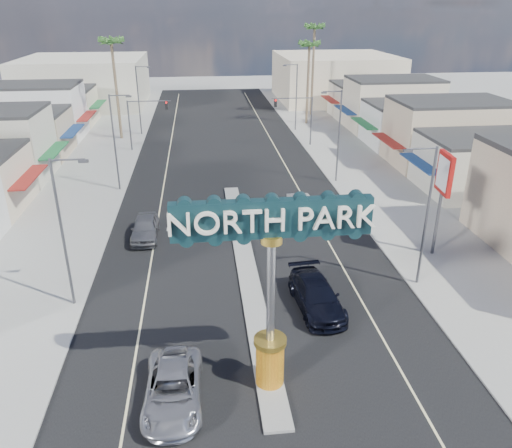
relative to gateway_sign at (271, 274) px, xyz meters
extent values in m
plane|color=gray|center=(0.00, 28.02, -5.93)|extent=(160.00, 160.00, 0.00)
cube|color=black|center=(0.00, 28.02, -5.92)|extent=(20.00, 120.00, 0.01)
cube|color=gray|center=(0.00, 12.02, -5.85)|extent=(1.30, 30.00, 0.16)
cube|color=gray|center=(-14.00, 28.02, -5.87)|extent=(8.00, 120.00, 0.12)
cube|color=gray|center=(14.00, 28.02, -5.87)|extent=(8.00, 120.00, 0.12)
cube|color=beige|center=(-24.00, 41.02, -2.93)|extent=(12.00, 42.00, 6.00)
cube|color=#B7B29E|center=(24.00, 41.02, -2.93)|extent=(12.00, 42.00, 6.00)
cube|color=#B7B29E|center=(-22.00, 73.02, -1.93)|extent=(20.00, 20.00, 8.00)
cube|color=beige|center=(22.00, 73.02, -1.93)|extent=(20.00, 20.00, 8.00)
cylinder|color=#B6510E|center=(0.00, 0.02, -4.67)|extent=(1.30, 1.30, 2.20)
cylinder|color=gold|center=(0.00, 0.02, -3.44)|extent=(1.50, 1.50, 0.25)
cylinder|color=#B7B7BC|center=(0.00, 0.02, -0.92)|extent=(0.36, 0.36, 4.80)
cylinder|color=gold|center=(0.00, 0.02, 1.66)|extent=(0.90, 0.90, 0.35)
cube|color=black|center=(0.00, 0.02, 2.58)|extent=(8.20, 0.50, 1.60)
cylinder|color=#47474C|center=(-11.00, 42.02, -2.93)|extent=(0.18, 0.18, 6.00)
cylinder|color=#47474C|center=(-8.50, 42.02, -0.03)|extent=(5.00, 0.12, 0.12)
cube|color=black|center=(-6.50, 42.02, -0.53)|extent=(0.32, 0.32, 1.00)
sphere|color=red|center=(-6.50, 41.84, -0.21)|extent=(0.22, 0.22, 0.22)
cylinder|color=#47474C|center=(11.00, 42.02, -2.93)|extent=(0.18, 0.18, 6.00)
cylinder|color=#47474C|center=(8.50, 42.02, -0.03)|extent=(5.00, 0.12, 0.12)
cube|color=black|center=(6.50, 42.02, -0.53)|extent=(0.32, 0.32, 1.00)
sphere|color=red|center=(6.50, 41.84, -0.21)|extent=(0.22, 0.22, 0.22)
cylinder|color=#47474C|center=(-10.60, 8.02, -1.43)|extent=(0.16, 0.16, 9.00)
cylinder|color=#47474C|center=(-9.70, 8.02, 2.97)|extent=(1.80, 0.10, 0.10)
cube|color=#47474C|center=(-8.90, 8.02, 2.87)|extent=(0.50, 0.22, 0.15)
cylinder|color=#47474C|center=(-10.60, 28.02, -1.43)|extent=(0.16, 0.16, 9.00)
cylinder|color=#47474C|center=(-9.70, 28.02, 2.97)|extent=(1.80, 0.10, 0.10)
cube|color=#47474C|center=(-8.90, 28.02, 2.87)|extent=(0.50, 0.22, 0.15)
cylinder|color=#47474C|center=(-10.60, 50.02, -1.43)|extent=(0.16, 0.16, 9.00)
cylinder|color=#47474C|center=(-9.70, 50.02, 2.97)|extent=(1.80, 0.10, 0.10)
cube|color=#47474C|center=(-8.90, 50.02, 2.87)|extent=(0.50, 0.22, 0.15)
cylinder|color=#47474C|center=(10.60, 8.02, -1.43)|extent=(0.16, 0.16, 9.00)
cylinder|color=#47474C|center=(9.70, 8.02, 2.97)|extent=(1.80, 0.10, 0.10)
cube|color=#47474C|center=(8.90, 8.02, 2.87)|extent=(0.50, 0.22, 0.15)
cylinder|color=#47474C|center=(10.60, 28.02, -1.43)|extent=(0.16, 0.16, 9.00)
cylinder|color=#47474C|center=(9.70, 28.02, 2.97)|extent=(1.80, 0.10, 0.10)
cube|color=#47474C|center=(8.90, 28.02, 2.87)|extent=(0.50, 0.22, 0.15)
cylinder|color=#47474C|center=(10.60, 50.02, -1.43)|extent=(0.16, 0.16, 9.00)
cylinder|color=#47474C|center=(9.70, 50.02, 2.97)|extent=(1.80, 0.10, 0.10)
cube|color=#47474C|center=(8.90, 50.02, 2.87)|extent=(0.50, 0.22, 0.15)
cylinder|color=brown|center=(-13.00, 48.02, 0.07)|extent=(0.36, 0.36, 12.00)
cylinder|color=brown|center=(13.00, 54.02, -0.43)|extent=(0.36, 0.36, 11.00)
cylinder|color=brown|center=(15.00, 60.02, 0.57)|extent=(0.36, 0.36, 13.00)
imported|color=#A8A7AC|center=(-4.42, -0.63, -5.17)|extent=(2.62, 5.52, 1.52)
imported|color=black|center=(3.59, 6.09, -5.09)|extent=(2.80, 5.92, 1.67)
imported|color=slate|center=(-7.19, 16.93, -5.10)|extent=(1.97, 4.88, 1.66)
imported|color=white|center=(5.50, 20.16, -5.17)|extent=(1.84, 4.66, 1.51)
cylinder|color=#47474C|center=(13.33, 11.80, -3.52)|extent=(0.23, 0.23, 4.57)
cube|color=#9C100E|center=(13.33, 11.80, 0.14)|extent=(0.51, 2.30, 2.74)
cube|color=white|center=(13.17, 11.82, 0.14)|extent=(0.20, 1.82, 2.17)
camera|label=1|loc=(-2.71, -18.19, 10.50)|focal=35.00mm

